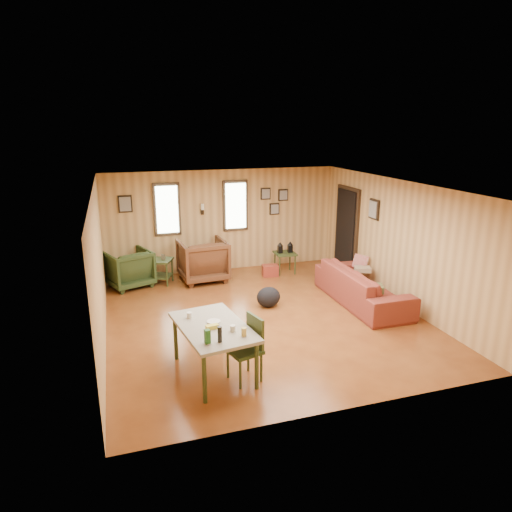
# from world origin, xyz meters

# --- Properties ---
(room) EXTENTS (5.54, 6.04, 2.44)m
(room) POSITION_xyz_m (0.17, 0.27, 1.21)
(room) COLOR brown
(room) RESTS_ON ground
(sofa) EXTENTS (0.71, 2.40, 0.94)m
(sofa) POSITION_xyz_m (2.08, 0.06, 0.47)
(sofa) COLOR maroon
(sofa) RESTS_ON ground
(recliner_brown) EXTENTS (1.07, 1.01, 1.03)m
(recliner_brown) POSITION_xyz_m (-0.64, 2.34, 0.52)
(recliner_brown) COLOR #512D18
(recliner_brown) RESTS_ON ground
(recliner_green) EXTENTS (1.10, 1.07, 0.89)m
(recliner_green) POSITION_xyz_m (-2.24, 2.42, 0.45)
(recliner_green) COLOR #273819
(recliner_green) RESTS_ON ground
(end_table) EXTENTS (0.69, 0.66, 0.68)m
(end_table) POSITION_xyz_m (-1.59, 2.41, 0.38)
(end_table) COLOR #33431D
(end_table) RESTS_ON ground
(side_table) EXTENTS (0.50, 0.50, 0.76)m
(side_table) POSITION_xyz_m (1.31, 2.29, 0.52)
(side_table) COLOR #33431D
(side_table) RESTS_ON ground
(cooler) EXTENTS (0.40, 0.31, 0.26)m
(cooler) POSITION_xyz_m (0.90, 2.17, 0.13)
(cooler) COLOR maroon
(cooler) RESTS_ON ground
(backpack) EXTENTS (0.50, 0.40, 0.40)m
(backpack) POSITION_xyz_m (0.26, 0.41, 0.20)
(backpack) COLOR black
(backpack) RESTS_ON ground
(sofa_pillows) EXTENTS (0.92, 1.66, 0.34)m
(sofa_pillows) POSITION_xyz_m (2.24, 0.19, 0.50)
(sofa_pillows) COLOR #4E502C
(sofa_pillows) RESTS_ON sofa
(dining_table) EXTENTS (1.07, 1.56, 0.95)m
(dining_table) POSITION_xyz_m (-1.27, -1.68, 0.67)
(dining_table) COLOR gray
(dining_table) RESTS_ON ground
(dining_chair) EXTENTS (0.51, 0.51, 0.91)m
(dining_chair) POSITION_xyz_m (-0.84, -1.94, 0.51)
(dining_chair) COLOR #273819
(dining_chair) RESTS_ON ground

